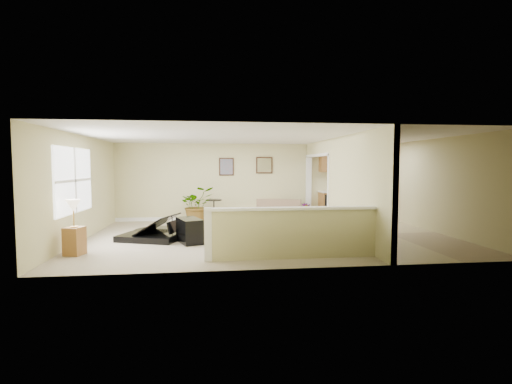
{
  "coord_description": "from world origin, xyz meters",
  "views": [
    {
      "loc": [
        -1.41,
        -9.18,
        1.77
      ],
      "look_at": [
        -0.28,
        0.4,
        1.09
      ],
      "focal_mm": 26.0,
      "sensor_mm": 36.0,
      "label": 1
    }
  ],
  "objects": [
    {
      "name": "back_wall",
      "position": [
        0.0,
        3.0,
        1.25
      ],
      "size": [
        9.0,
        0.04,
        2.5
      ],
      "primitive_type": "cube",
      "color": "beige",
      "rests_on": "floor"
    },
    {
      "name": "interior_partition",
      "position": [
        1.8,
        0.25,
        1.22
      ],
      "size": [
        0.18,
        5.99,
        2.5
      ],
      "color": "beige",
      "rests_on": "floor"
    },
    {
      "name": "accent_table",
      "position": [
        -1.37,
        2.53,
        0.46
      ],
      "size": [
        0.49,
        0.49,
        0.72
      ],
      "color": "black",
      "rests_on": "floor"
    },
    {
      "name": "right_wall",
      "position": [
        4.5,
        0.0,
        1.25
      ],
      "size": [
        0.04,
        6.0,
        2.5
      ],
      "primitive_type": "cube",
      "color": "beige",
      "rests_on": "floor"
    },
    {
      "name": "piano_bench",
      "position": [
        -1.95,
        -0.57,
        0.28
      ],
      "size": [
        0.69,
        0.94,
        0.56
      ],
      "primitive_type": "cube",
      "rotation": [
        0.0,
        0.0,
        0.34
      ],
      "color": "black",
      "rests_on": "floor"
    },
    {
      "name": "left_window",
      "position": [
        -4.49,
        -0.5,
        1.45
      ],
      "size": [
        0.05,
        2.15,
        1.45
      ],
      "primitive_type": "cube",
      "color": "white",
      "rests_on": "left_wall"
    },
    {
      "name": "front_wall",
      "position": [
        0.0,
        -3.0,
        1.25
      ],
      "size": [
        9.0,
        0.04,
        2.5
      ],
      "primitive_type": "cube",
      "color": "beige",
      "rests_on": "floor"
    },
    {
      "name": "kitchen_vinyl",
      "position": [
        3.15,
        0.0,
        0.0
      ],
      "size": [
        2.7,
        6.0,
        0.01
      ],
      "primitive_type": "cube",
      "color": "tan",
      "rests_on": "floor"
    },
    {
      "name": "wall_art_left",
      "position": [
        -0.95,
        2.97,
        1.75
      ],
      "size": [
        0.48,
        0.04,
        0.58
      ],
      "color": "#372014",
      "rests_on": "back_wall"
    },
    {
      "name": "lamp_stand",
      "position": [
        -4.15,
        -1.52,
        0.47
      ],
      "size": [
        0.41,
        0.41,
        1.11
      ],
      "color": "#945F30",
      "rests_on": "floor"
    },
    {
      "name": "kitchen_cabinets",
      "position": [
        3.19,
        2.73,
        0.87
      ],
      "size": [
        2.36,
        0.65,
        2.33
      ],
      "color": "#945F30",
      "rests_on": "floor"
    },
    {
      "name": "ceiling",
      "position": [
        0.0,
        0.0,
        2.5
      ],
      "size": [
        9.0,
        6.0,
        0.04
      ],
      "primitive_type": "cube",
      "color": "silver",
      "rests_on": "back_wall"
    },
    {
      "name": "wall_mirror",
      "position": [
        0.3,
        2.97,
        1.8
      ],
      "size": [
        0.55,
        0.04,
        0.55
      ],
      "color": "#372014",
      "rests_on": "back_wall"
    },
    {
      "name": "loveseat",
      "position": [
        0.6,
        2.6,
        0.34
      ],
      "size": [
        1.87,
        1.4,
        0.9
      ],
      "rotation": [
        0.0,
        0.0,
        -0.35
      ],
      "color": "#987C61",
      "rests_on": "floor"
    },
    {
      "name": "floor",
      "position": [
        0.0,
        0.0,
        0.0
      ],
      "size": [
        9.0,
        9.0,
        0.0
      ],
      "primitive_type": "plane",
      "color": "tan",
      "rests_on": "ground"
    },
    {
      "name": "pony_half_wall",
      "position": [
        0.08,
        -2.3,
        0.52
      ],
      "size": [
        3.42,
        0.22,
        1.0
      ],
      "color": "beige",
      "rests_on": "floor"
    },
    {
      "name": "piano",
      "position": [
        -2.89,
        0.09,
        0.55
      ],
      "size": [
        1.94,
        1.92,
        1.32
      ],
      "rotation": [
        0.0,
        0.0,
        -0.34
      ],
      "color": "black",
      "rests_on": "floor"
    },
    {
      "name": "small_plant",
      "position": [
        1.45,
        1.97,
        0.26
      ],
      "size": [
        0.35,
        0.35,
        0.62
      ],
      "color": "black",
      "rests_on": "floor"
    },
    {
      "name": "left_wall",
      "position": [
        -4.5,
        0.0,
        1.25
      ],
      "size": [
        0.04,
        6.0,
        2.5
      ],
      "primitive_type": "cube",
      "color": "beige",
      "rests_on": "floor"
    },
    {
      "name": "palm_plant",
      "position": [
        -1.9,
        2.38,
        0.56
      ],
      "size": [
        1.27,
        1.19,
        1.14
      ],
      "color": "black",
      "rests_on": "floor"
    }
  ]
}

